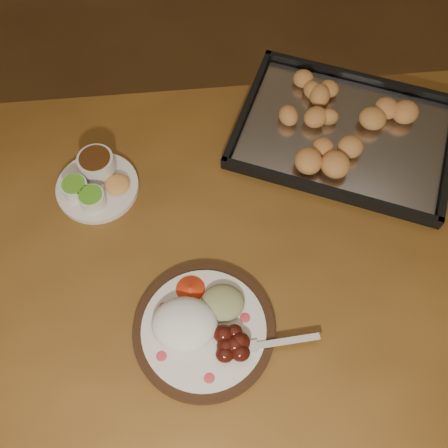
{
  "coord_description": "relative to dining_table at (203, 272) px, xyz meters",
  "views": [
    {
      "loc": [
        0.2,
        -0.53,
        1.68
      ],
      "look_at": [
        0.18,
        -0.05,
        0.77
      ],
      "focal_mm": 40.0,
      "sensor_mm": 36.0,
      "label": 1
    }
  ],
  "objects": [
    {
      "name": "ground",
      "position": [
        -0.13,
        0.11,
        -0.65
      ],
      "size": [
        4.0,
        4.0,
        0.0
      ],
      "primitive_type": "plane",
      "color": "brown",
      "rests_on": "ground"
    },
    {
      "name": "dining_table",
      "position": [
        0.0,
        0.0,
        0.0
      ],
      "size": [
        1.6,
        1.08,
        0.75
      ],
      "rotation": [
        0.0,
        0.0,
        0.13
      ],
      "color": "brown",
      "rests_on": "ground"
    },
    {
      "name": "dinner_plate",
      "position": [
        0.01,
        -0.16,
        0.12
      ],
      "size": [
        0.35,
        0.27,
        0.06
      ],
      "rotation": [
        0.0,
        0.0,
        -0.23
      ],
      "color": "black",
      "rests_on": "dining_table"
    },
    {
      "name": "condiment_saucer",
      "position": [
        -0.24,
        0.16,
        0.12
      ],
      "size": [
        0.18,
        0.18,
        0.06
      ],
      "rotation": [
        0.0,
        0.0,
        -0.25
      ],
      "color": "silver",
      "rests_on": "dining_table"
    },
    {
      "name": "baking_tray",
      "position": [
        0.32,
        0.31,
        0.11
      ],
      "size": [
        0.57,
        0.48,
        0.05
      ],
      "rotation": [
        0.0,
        0.0,
        -0.3
      ],
      "color": "black",
      "rests_on": "dining_table"
    }
  ]
}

